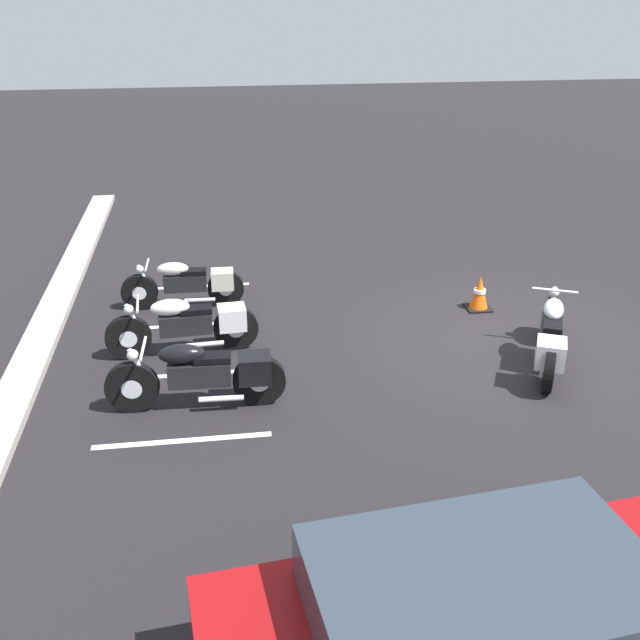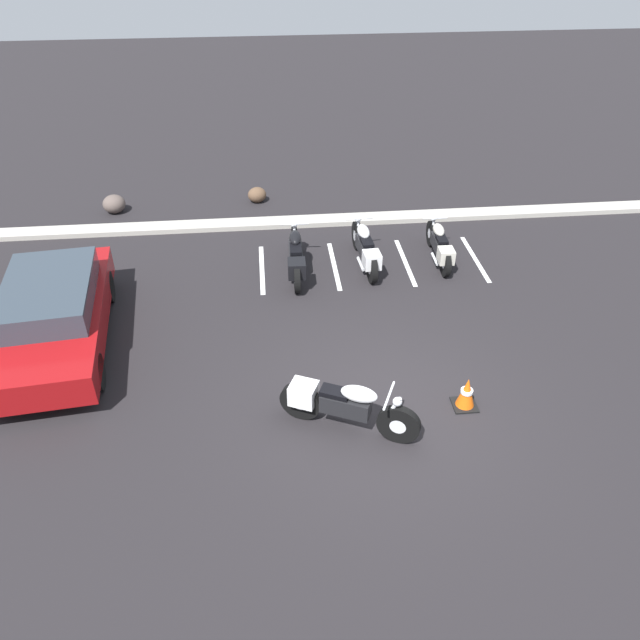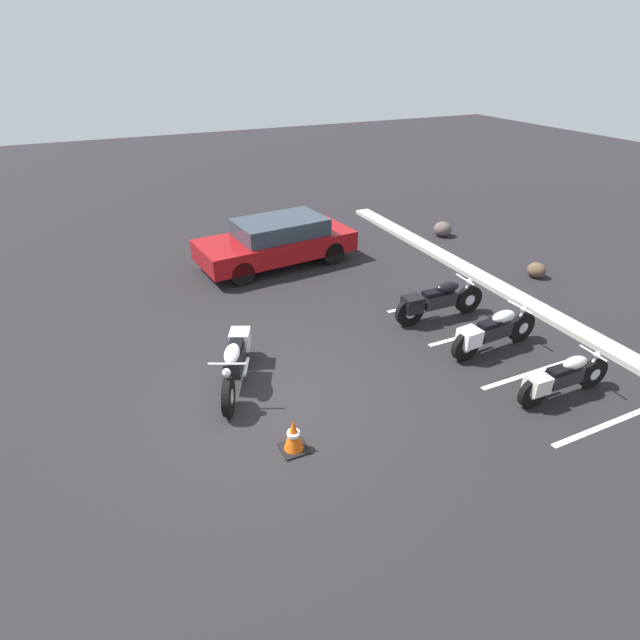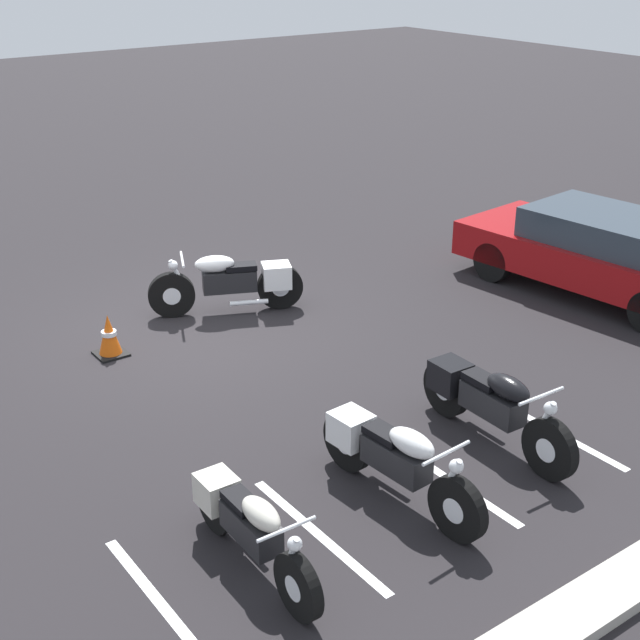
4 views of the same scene
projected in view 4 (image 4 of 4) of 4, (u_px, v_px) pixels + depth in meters
ground at (198, 331)px, 12.56m from camera, size 60.00×60.00×0.00m
motorcycle_white_featured at (234, 282)px, 13.02m from camera, size 2.12×1.11×0.89m
parked_bike_0 at (488, 401)px, 9.74m from camera, size 0.63×2.26×0.89m
parked_bike_1 at (392, 457)px, 8.76m from camera, size 0.61×2.18×0.86m
parked_bike_2 at (248, 525)px, 7.82m from camera, size 0.56×2.00×0.79m
car_red at (601, 251)px, 13.63m from camera, size 2.25×4.47×1.29m
concrete_curb at (597, 601)px, 7.45m from camera, size 18.00×0.50×0.12m
traffic_cone at (109, 336)px, 11.77m from camera, size 0.40×0.40×0.57m
stall_line_0 at (550, 429)px, 10.12m from camera, size 0.10×2.10×0.00m
stall_line_1 at (445, 477)px, 9.24m from camera, size 0.10×2.10×0.00m
stall_line_2 at (318, 534)px, 8.36m from camera, size 0.10×2.10×0.00m
stall_line_3 at (162, 605)px, 7.49m from camera, size 0.10×2.10×0.00m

